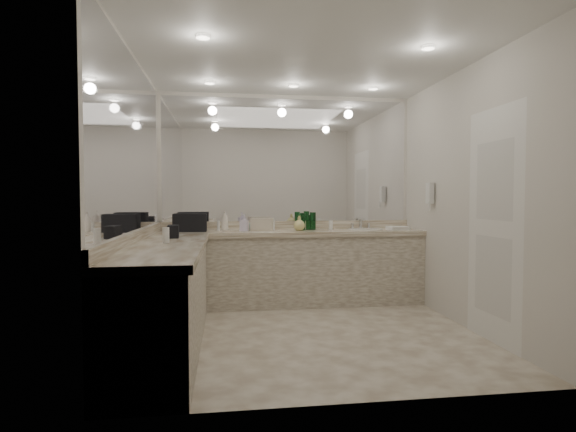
{
  "coord_description": "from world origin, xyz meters",
  "views": [
    {
      "loc": [
        -0.77,
        -4.2,
        1.3
      ],
      "look_at": [
        -0.14,
        0.4,
        1.11
      ],
      "focal_mm": 28.0,
      "sensor_mm": 36.0,
      "label": 1
    }
  ],
  "objects": [
    {
      "name": "door",
      "position": [
        1.59,
        -0.5,
        1.05
      ],
      "size": [
        0.02,
        0.82,
        2.1
      ],
      "primitive_type": "cube",
      "color": "white",
      "rests_on": "wall_right"
    },
    {
      "name": "soap_bottle_c",
      "position": [
        0.1,
        1.16,
        0.99
      ],
      "size": [
        0.18,
        0.18,
        0.18
      ],
      "primitive_type": "imported",
      "rotation": [
        0.0,
        0.0,
        0.4
      ],
      "color": "#DBCD7C",
      "rests_on": "vanity_back_top"
    },
    {
      "name": "cream_cosmetic_case",
      "position": [
        -0.34,
        1.24,
        0.98
      ],
      "size": [
        0.29,
        0.22,
        0.15
      ],
      "primitive_type": "cube",
      "rotation": [
        0.0,
        0.0,
        -0.25
      ],
      "color": "beige",
      "rests_on": "vanity_back_top"
    },
    {
      "name": "vanity_left_base",
      "position": [
        -1.3,
        -0.3,
        0.42
      ],
      "size": [
        0.6,
        2.4,
        0.84
      ],
      "primitive_type": "cube",
      "color": "beige",
      "rests_on": "floor"
    },
    {
      "name": "green_bottle_1",
      "position": [
        0.24,
        1.28,
        0.99
      ],
      "size": [
        0.07,
        0.07,
        0.18
      ],
      "primitive_type": "cylinder",
      "color": "#145523",
      "rests_on": "vanity_back_top"
    },
    {
      "name": "green_bottle_2",
      "position": [
        0.16,
        1.28,
        1.0
      ],
      "size": [
        0.07,
        0.07,
        0.21
      ],
      "primitive_type": "cylinder",
      "color": "#145523",
      "rests_on": "vanity_back_top"
    },
    {
      "name": "amenity_bottle_0",
      "position": [
        -0.2,
        1.26,
        0.97
      ],
      "size": [
        0.04,
        0.04,
        0.14
      ],
      "primitive_type": "cylinder",
      "color": "white",
      "rests_on": "vanity_back_top"
    },
    {
      "name": "floor",
      "position": [
        0.0,
        0.0,
        0.0
      ],
      "size": [
        3.2,
        3.2,
        0.0
      ],
      "primitive_type": "plane",
      "color": "beige",
      "rests_on": "ground"
    },
    {
      "name": "mirror_back",
      "position": [
        0.0,
        1.49,
        1.77
      ],
      "size": [
        3.12,
        0.01,
        1.55
      ],
      "primitive_type": "cube",
      "color": "white",
      "rests_on": "wall_back"
    },
    {
      "name": "amenity_bottle_4",
      "position": [
        -0.55,
        1.28,
        0.94
      ],
      "size": [
        0.05,
        0.05,
        0.07
      ],
      "primitive_type": "cylinder",
      "color": "#E57F66",
      "rests_on": "vanity_back_top"
    },
    {
      "name": "backsplash_left",
      "position": [
        -1.58,
        0.0,
        0.95
      ],
      "size": [
        0.04,
        3.0,
        0.1
      ],
      "primitive_type": "cube",
      "color": "silver",
      "rests_on": "vanity_left_top"
    },
    {
      "name": "mirror_left",
      "position": [
        -1.59,
        0.0,
        1.77
      ],
      "size": [
        0.01,
        2.92,
        1.55
      ],
      "primitive_type": "cube",
      "color": "white",
      "rests_on": "wall_left"
    },
    {
      "name": "sink",
      "position": [
        0.95,
        1.2,
        0.9
      ],
      "size": [
        0.44,
        0.44,
        0.03
      ],
      "primitive_type": "cylinder",
      "color": "white",
      "rests_on": "vanity_back_top"
    },
    {
      "name": "hand_towel",
      "position": [
        1.34,
        1.12,
        0.92
      ],
      "size": [
        0.28,
        0.22,
        0.04
      ],
      "primitive_type": "cube",
      "rotation": [
        0.0,
        0.0,
        0.2
      ],
      "color": "white",
      "rests_on": "vanity_back_top"
    },
    {
      "name": "faucet",
      "position": [
        0.95,
        1.41,
        0.97
      ],
      "size": [
        0.24,
        0.16,
        0.14
      ],
      "primitive_type": "cube",
      "color": "silver",
      "rests_on": "vanity_back_top"
    },
    {
      "name": "lotion_left",
      "position": [
        -1.3,
        -0.16,
        0.97
      ],
      "size": [
        0.06,
        0.06,
        0.14
      ],
      "primitive_type": "cylinder",
      "color": "white",
      "rests_on": "vanity_left_top"
    },
    {
      "name": "ceiling",
      "position": [
        0.0,
        0.0,
        2.6
      ],
      "size": [
        3.2,
        3.2,
        0.0
      ],
      "primitive_type": "plane",
      "color": "white",
      "rests_on": "floor"
    },
    {
      "name": "backsplash_back",
      "position": [
        0.0,
        1.48,
        0.95
      ],
      "size": [
        3.2,
        0.04,
        0.1
      ],
      "primitive_type": "cube",
      "color": "silver",
      "rests_on": "vanity_back_top"
    },
    {
      "name": "amenity_bottle_2",
      "position": [
        -0.47,
        1.32,
        0.95
      ],
      "size": [
        0.06,
        0.06,
        0.09
      ],
      "primitive_type": "cylinder",
      "color": "silver",
      "rests_on": "vanity_back_top"
    },
    {
      "name": "vanity_left_top",
      "position": [
        -1.29,
        -0.3,
        0.87
      ],
      "size": [
        0.64,
        2.42,
        0.06
      ],
      "primitive_type": "cube",
      "color": "silver",
      "rests_on": "vanity_left_base"
    },
    {
      "name": "vanity_back_top",
      "position": [
        0.0,
        1.19,
        0.87
      ],
      "size": [
        3.2,
        0.64,
        0.06
      ],
      "primitive_type": "cube",
      "color": "silver",
      "rests_on": "vanity_back_base"
    },
    {
      "name": "soap_bottle_b",
      "position": [
        -0.56,
        1.15,
        1.0
      ],
      "size": [
        0.11,
        0.11,
        0.2
      ],
      "primitive_type": "imported",
      "rotation": [
        0.0,
        0.0,
        -0.29
      ],
      "color": "silver",
      "rests_on": "vanity_back_top"
    },
    {
      "name": "wall_back",
      "position": [
        0.0,
        1.5,
        1.3
      ],
      "size": [
        3.2,
        0.02,
        2.6
      ],
      "primitive_type": "cube",
      "color": "silver",
      "rests_on": "floor"
    },
    {
      "name": "wall_right",
      "position": [
        1.6,
        0.0,
        1.3
      ],
      "size": [
        0.02,
        3.0,
        2.6
      ],
      "primitive_type": "cube",
      "color": "silver",
      "rests_on": "floor"
    },
    {
      "name": "green_bottle_0",
      "position": [
        0.29,
        1.27,
        1.01
      ],
      "size": [
        0.07,
        0.07,
        0.22
      ],
      "primitive_type": "cylinder",
      "color": "#145523",
      "rests_on": "vanity_back_top"
    },
    {
      "name": "black_toiletry_bag",
      "position": [
        -1.2,
        1.2,
        1.01
      ],
      "size": [
        0.39,
        0.25,
        0.22
      ],
      "primitive_type": "cube",
      "rotation": [
        0.0,
        0.0,
        0.01
      ],
      "color": "black",
      "rests_on": "vanity_back_top"
    },
    {
      "name": "wall_left",
      "position": [
        -1.6,
        0.0,
        1.3
      ],
      "size": [
        0.02,
        3.0,
        2.6
      ],
      "primitive_type": "cube",
      "color": "silver",
      "rests_on": "floor"
    },
    {
      "name": "amenity_bottle_5",
      "position": [
        -0.87,
        1.25,
        0.96
      ],
      "size": [
        0.04,
        0.04,
        0.11
      ],
      "primitive_type": "cylinder",
      "color": "white",
      "rests_on": "vanity_back_top"
    },
    {
      "name": "wall_phone",
      "position": [
        1.56,
        0.7,
        1.35
      ],
      "size": [
        0.06,
        0.1,
        0.24
      ],
      "primitive_type": "cube",
      "color": "white",
      "rests_on": "wall_right"
    },
    {
      "name": "black_bag_spill",
      "position": [
        -1.3,
        0.39,
        0.96
      ],
      "size": [
        0.12,
        0.24,
        0.13
      ],
      "primitive_type": "cube",
      "rotation": [
        0.0,
        0.0,
        0.08
      ],
      "color": "black",
      "rests_on": "vanity_left_top"
    },
    {
      "name": "amenity_bottle_3",
      "position": [
        -1.23,
        1.16,
        0.95
      ],
      "size": [
        0.06,
        0.06,
        0.1
      ],
      "primitive_type": "cylinder",
      "color": "#E57F66",
      "rests_on": "vanity_back_top"
    },
    {
      "name": "soap_bottle_a",
      "position": [
        -0.79,
        1.3,
        1.02
      ],
      "size": [
        0.11,
        0.11,
        0.24
      ],
      "primitive_type": "imported",
      "rotation": [
        0.0,
        0.0,
        -0.2
      ],
      "color": "white",
      "rests_on": "vanity_back_top"
    },
    {
      "name": "vanity_back_base",
      "position": [
        0.0,
        1.2,
        0.42
      ],
      "size": [
        3.2,
        0.6,
        0.84
      ],
      "primitive_type": "cube",
      "color": "beige",
      "rests_on": "floor"
    },
    {
      "name": "amenity_bottle_1",
      "position": [
        0.49,
        1.13,
        0.96
      ],
      "size": [
        0.05,
        0.05,
        0.12
      ],
      "primitive_type": "cylinder",
      "color": "white",
      "rests_on": "vanity_back_top"
    }
  ]
}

